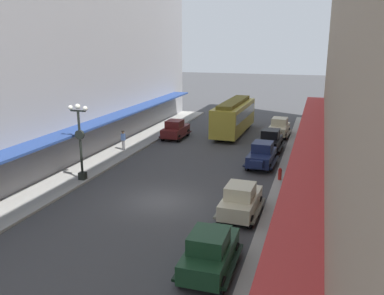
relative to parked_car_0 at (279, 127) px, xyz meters
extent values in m
plane|color=#424244|center=(-4.88, -19.35, -0.94)|extent=(200.00, 200.00, 0.00)
cube|color=#A8A59E|center=(-12.38, -19.35, -0.87)|extent=(3.00, 60.00, 0.15)
cube|color=#A8A59E|center=(2.62, -19.35, -0.87)|extent=(3.00, 60.00, 0.15)
cube|color=#939399|center=(-15.13, -19.35, 7.33)|extent=(2.50, 60.00, 16.55)
cube|color=navy|center=(-12.98, -19.35, 2.06)|extent=(1.80, 54.00, 0.16)
cube|color=#BF3333|center=(3.22, -19.35, 2.06)|extent=(1.80, 54.00, 0.16)
cube|color=beige|center=(0.00, -0.03, -0.20)|extent=(1.86, 3.97, 0.80)
cube|color=beige|center=(0.01, 0.22, 0.55)|extent=(1.51, 1.76, 0.70)
cube|color=#8C9EA8|center=(0.01, 0.22, 0.55)|extent=(1.43, 1.72, 0.42)
cube|color=beige|center=(-0.09, -2.16, -0.15)|extent=(0.95, 0.40, 0.52)
cube|color=#6D6856|center=(0.95, -0.07, -0.52)|extent=(0.38, 3.52, 0.12)
cube|color=#6D6856|center=(-0.95, 0.01, -0.52)|extent=(0.38, 3.52, 0.12)
cylinder|color=black|center=(0.75, -1.43, -0.60)|extent=(0.25, 0.69, 0.68)
cylinder|color=black|center=(-0.86, -1.36, -0.60)|extent=(0.25, 0.69, 0.68)
cylinder|color=black|center=(0.86, 1.30, -0.60)|extent=(0.25, 0.69, 0.68)
cylinder|color=black|center=(-0.75, 1.36, -0.60)|extent=(0.25, 0.69, 0.68)
cube|color=beige|center=(-0.02, -19.88, -0.20)|extent=(1.79, 3.94, 0.80)
cube|color=beige|center=(-0.02, -20.13, 0.55)|extent=(1.48, 1.73, 0.70)
cube|color=#8C9EA8|center=(-0.02, -20.13, 0.55)|extent=(1.40, 1.70, 0.42)
cube|color=beige|center=(0.03, -17.75, -0.15)|extent=(0.94, 0.38, 0.52)
cube|color=#6D6856|center=(-0.96, -19.86, -0.52)|extent=(0.32, 3.51, 0.12)
cube|color=#6D6856|center=(0.93, -19.90, -0.52)|extent=(0.32, 3.51, 0.12)
cylinder|color=black|center=(-0.79, -18.50, -0.60)|extent=(0.24, 0.68, 0.68)
cylinder|color=black|center=(0.82, -18.53, -0.60)|extent=(0.24, 0.68, 0.68)
cylinder|color=black|center=(-0.85, -21.23, -0.60)|extent=(0.24, 0.68, 0.68)
cylinder|color=black|center=(0.76, -21.26, -0.60)|extent=(0.24, 0.68, 0.68)
cube|color=black|center=(-0.18, -5.89, -0.20)|extent=(1.84, 3.96, 0.80)
cube|color=black|center=(-0.17, -5.64, 0.55)|extent=(1.50, 1.75, 0.70)
cube|color=#8C9EA8|center=(-0.17, -5.64, 0.55)|extent=(1.43, 1.71, 0.42)
cube|color=black|center=(-0.26, -8.02, -0.15)|extent=(0.95, 0.39, 0.52)
cube|color=black|center=(0.77, -5.93, -0.52)|extent=(0.37, 3.52, 0.12)
cube|color=black|center=(-1.13, -5.86, -0.52)|extent=(0.37, 3.52, 0.12)
cylinder|color=black|center=(0.57, -7.29, -0.60)|extent=(0.24, 0.69, 0.68)
cylinder|color=black|center=(-1.04, -7.23, -0.60)|extent=(0.24, 0.69, 0.68)
cylinder|color=black|center=(0.67, -4.56, -0.60)|extent=(0.24, 0.69, 0.68)
cylinder|color=black|center=(-0.94, -4.50, -0.60)|extent=(0.24, 0.69, 0.68)
cube|color=#591919|center=(-9.57, -3.92, -0.20)|extent=(1.73, 3.91, 0.80)
cube|color=#591919|center=(-9.57, -4.17, 0.55)|extent=(1.45, 1.71, 0.70)
cube|color=#8C9EA8|center=(-9.57, -4.17, 0.55)|extent=(1.38, 1.68, 0.42)
cube|color=#591919|center=(-9.56, -1.79, -0.15)|extent=(0.94, 0.37, 0.52)
cube|color=black|center=(-10.52, -3.92, -0.52)|extent=(0.26, 3.51, 0.12)
cube|color=black|center=(-8.62, -3.93, -0.52)|extent=(0.26, 3.51, 0.12)
cylinder|color=black|center=(-10.37, -2.55, -0.60)|extent=(0.22, 0.68, 0.68)
cylinder|color=black|center=(-8.76, -2.56, -0.60)|extent=(0.22, 0.68, 0.68)
cylinder|color=black|center=(-10.39, -5.28, -0.60)|extent=(0.22, 0.68, 0.68)
cylinder|color=black|center=(-8.78, -5.29, -0.60)|extent=(0.22, 0.68, 0.68)
cube|color=#19234C|center=(-0.21, -10.63, -0.20)|extent=(1.82, 3.95, 0.80)
cube|color=#19234C|center=(-0.20, -10.38, 0.55)|extent=(1.49, 1.75, 0.70)
cube|color=#8C9EA8|center=(-0.20, -10.38, 0.55)|extent=(1.42, 1.71, 0.42)
cube|color=#19234C|center=(-0.28, -12.76, -0.15)|extent=(0.95, 0.39, 0.52)
cube|color=black|center=(0.74, -10.66, -0.52)|extent=(0.35, 3.52, 0.12)
cube|color=black|center=(-1.16, -10.60, -0.52)|extent=(0.35, 3.52, 0.12)
cylinder|color=black|center=(0.55, -12.02, -0.60)|extent=(0.24, 0.69, 0.68)
cylinder|color=black|center=(-1.06, -11.97, -0.60)|extent=(0.24, 0.69, 0.68)
cylinder|color=black|center=(0.64, -9.29, -0.60)|extent=(0.24, 0.69, 0.68)
cylinder|color=black|center=(-0.98, -9.24, -0.60)|extent=(0.24, 0.69, 0.68)
cube|color=#193D23|center=(-0.16, -25.71, -0.20)|extent=(1.74, 3.92, 0.80)
cube|color=#193D23|center=(-0.16, -25.96, 0.55)|extent=(1.46, 1.71, 0.70)
cube|color=#8C9EA8|center=(-0.16, -25.96, 0.55)|extent=(1.38, 1.68, 0.42)
cube|color=#193D23|center=(-0.18, -23.58, -0.15)|extent=(0.94, 0.37, 0.52)
cube|color=black|center=(-1.11, -25.72, -0.52)|extent=(0.28, 3.51, 0.12)
cube|color=black|center=(0.79, -25.70, -0.52)|extent=(0.28, 3.51, 0.12)
cylinder|color=black|center=(-0.98, -24.36, -0.60)|extent=(0.23, 0.68, 0.68)
cylinder|color=black|center=(0.63, -24.34, -0.60)|extent=(0.23, 0.68, 0.68)
cylinder|color=black|center=(-0.96, -27.09, -0.60)|extent=(0.23, 0.68, 0.68)
cylinder|color=black|center=(0.66, -27.07, -0.60)|extent=(0.23, 0.68, 0.68)
cube|color=gold|center=(-4.59, -0.25, 0.81)|extent=(2.69, 9.65, 2.70)
cube|color=brown|center=(-4.59, -0.25, 2.34)|extent=(1.67, 8.67, 0.36)
cube|color=#8C9EA8|center=(-4.59, -0.25, 1.28)|extent=(2.70, 8.88, 0.95)
cube|color=black|center=(-4.64, -3.13, -0.74)|extent=(2.02, 1.24, 0.40)
cube|color=black|center=(-4.53, 2.63, -0.74)|extent=(2.02, 1.24, 0.40)
cube|color=black|center=(-11.28, -17.70, -0.54)|extent=(0.44, 0.44, 0.50)
cylinder|color=black|center=(-11.28, -17.70, 1.81)|extent=(0.16, 0.16, 4.20)
cube|color=black|center=(-11.28, -17.70, 3.91)|extent=(1.10, 0.10, 0.10)
sphere|color=white|center=(-11.83, -17.70, 4.09)|extent=(0.32, 0.32, 0.32)
sphere|color=white|center=(-10.73, -17.70, 4.09)|extent=(0.32, 0.32, 0.32)
sphere|color=white|center=(-11.28, -17.70, 4.19)|extent=(0.36, 0.36, 0.36)
cylinder|color=black|center=(-11.28, -17.70, 2.31)|extent=(0.64, 0.18, 0.64)
cylinder|color=silver|center=(-11.28, -17.60, 2.31)|extent=(0.56, 0.02, 0.56)
cylinder|color=#B21E19|center=(1.47, -13.71, -0.44)|extent=(0.24, 0.24, 0.70)
sphere|color=#B21E19|center=(1.47, -13.71, -0.07)|extent=(0.20, 0.20, 0.20)
cylinder|color=#4C4238|center=(3.62, -10.14, -0.37)|extent=(0.24, 0.24, 0.85)
cube|color=#26262D|center=(3.62, -10.14, 0.34)|extent=(0.36, 0.22, 0.56)
sphere|color=beige|center=(3.62, -10.14, 0.74)|extent=(0.22, 0.22, 0.22)
cylinder|color=black|center=(3.62, -10.14, 0.86)|extent=(0.28, 0.28, 0.04)
cylinder|color=#2D2D33|center=(2.97, -8.05, -0.37)|extent=(0.24, 0.24, 0.85)
cube|color=#3F598C|center=(2.97, -8.05, 0.34)|extent=(0.36, 0.22, 0.56)
sphere|color=brown|center=(2.97, -8.05, 0.74)|extent=(0.22, 0.22, 0.22)
cylinder|color=black|center=(2.97, -8.05, 0.86)|extent=(0.28, 0.28, 0.04)
cylinder|color=#2D2D33|center=(2.81, -21.75, -0.37)|extent=(0.24, 0.24, 0.85)
cube|color=#8C6647|center=(2.81, -21.75, 0.34)|extent=(0.36, 0.22, 0.56)
sphere|color=beige|center=(2.81, -21.75, 0.74)|extent=(0.22, 0.22, 0.22)
cylinder|color=black|center=(2.81, -21.75, 0.86)|extent=(0.28, 0.28, 0.04)
cylinder|color=slate|center=(-12.18, -9.92, -0.37)|extent=(0.24, 0.24, 0.85)
cube|color=#3F598C|center=(-12.18, -9.92, 0.34)|extent=(0.36, 0.22, 0.56)
sphere|color=brown|center=(-12.18, -9.92, 0.74)|extent=(0.22, 0.22, 0.22)
cylinder|color=black|center=(-12.18, -9.92, 0.86)|extent=(0.28, 0.28, 0.04)
camera|label=1|loc=(3.62, -40.04, 8.25)|focal=37.56mm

